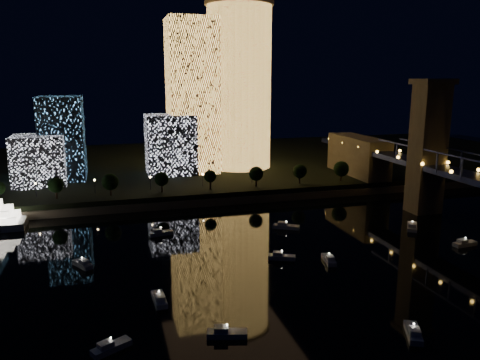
% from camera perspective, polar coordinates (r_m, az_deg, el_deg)
% --- Properties ---
extents(ground, '(520.00, 520.00, 0.00)m').
position_cam_1_polar(ground, '(120.21, 10.37, -12.52)').
color(ground, black).
rests_on(ground, ground).
extents(far_bank, '(420.00, 160.00, 5.00)m').
position_cam_1_polar(far_bank, '(266.52, -4.79, 1.93)').
color(far_bank, black).
rests_on(far_bank, ground).
extents(seawall, '(420.00, 6.00, 3.00)m').
position_cam_1_polar(seawall, '(192.43, -0.33, -2.35)').
color(seawall, '#6B5E4C').
rests_on(seawall, ground).
extents(tower_cylindrical, '(34.00, 34.00, 81.95)m').
position_cam_1_polar(tower_cylindrical, '(240.81, -0.09, 11.31)').
color(tower_cylindrical, '#FFB851').
rests_on(tower_cylindrical, far_bank).
extents(tower_rectangular, '(22.96, 22.96, 73.04)m').
position_cam_1_polar(tower_rectangular, '(230.36, -5.84, 10.07)').
color(tower_rectangular, '#FFB851').
rests_on(tower_rectangular, far_bank).
extents(midrise_blocks, '(109.88, 32.94, 37.41)m').
position_cam_1_polar(midrise_blocks, '(224.54, -20.80, 3.81)').
color(midrise_blocks, white).
rests_on(midrise_blocks, far_bank).
extents(motorboats, '(118.79, 81.19, 2.78)m').
position_cam_1_polar(motorboats, '(128.95, 6.68, -10.25)').
color(motorboats, silver).
rests_on(motorboats, ground).
extents(esplanade_trees, '(166.23, 6.94, 8.97)m').
position_cam_1_polar(esplanade_trees, '(191.75, -7.02, 0.26)').
color(esplanade_trees, black).
rests_on(esplanade_trees, far_bank).
extents(street_lamps, '(132.70, 0.70, 5.65)m').
position_cam_1_polar(street_lamps, '(196.49, -10.88, -0.01)').
color(street_lamps, black).
rests_on(street_lamps, far_bank).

